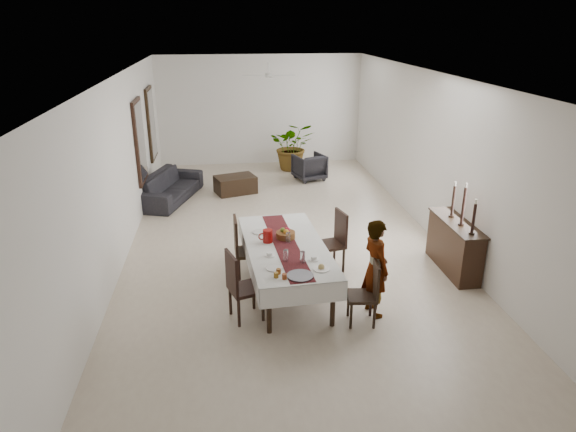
{
  "coord_description": "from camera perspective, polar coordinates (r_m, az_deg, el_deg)",
  "views": [
    {
      "loc": [
        -1.11,
        -9.31,
        4.14
      ],
      "look_at": [
        -0.1,
        -1.35,
        1.05
      ],
      "focal_mm": 32.0,
      "sensor_mm": 36.0,
      "label": 1
    }
  ],
  "objects": [
    {
      "name": "saucer_left",
      "position": [
        7.77,
        -2.05,
        -4.43
      ],
      "size": [
        0.16,
        0.16,
        0.01
      ],
      "primitive_type": "cylinder",
      "color": "white",
      "rests_on": "tablecloth_top"
    },
    {
      "name": "chair_left_near_back",
      "position": [
        7.34,
        -6.28,
        -6.28
      ],
      "size": [
        0.18,
        0.45,
        0.58
      ],
      "primitive_type": "cube",
      "rotation": [
        0.0,
        0.0,
        -1.26
      ],
      "color": "black",
      "rests_on": "chair_left_near_seat"
    },
    {
      "name": "serving_tray",
      "position": [
        7.18,
        1.36,
        -6.65
      ],
      "size": [
        0.38,
        0.38,
        0.02
      ],
      "primitive_type": "cylinder",
      "color": "#46464B",
      "rests_on": "tablecloth_top"
    },
    {
      "name": "chair_right_far_leg_fr",
      "position": [
        9.27,
        5.17,
        -4.01
      ],
      "size": [
        0.05,
        0.05,
        0.45
      ],
      "primitive_type": "cylinder",
      "rotation": [
        0.0,
        0.0,
        0.23
      ],
      "color": "black",
      "rests_on": "floor"
    },
    {
      "name": "candlestick_mid_base",
      "position": [
        9.08,
        18.67,
        -0.87
      ],
      "size": [
        0.1,
        0.1,
        0.03
      ],
      "primitive_type": "cylinder",
      "color": "black",
      "rests_on": "sideboard_top"
    },
    {
      "name": "chair_left_far_back",
      "position": [
        8.49,
        -5.82,
        -2.16
      ],
      "size": [
        0.06,
        0.47,
        0.59
      ],
      "primitive_type": "cube",
      "rotation": [
        0.0,
        0.0,
        -1.53
      ],
      "color": "black",
      "rests_on": "chair_left_far_seat"
    },
    {
      "name": "fruit_basket",
      "position": [
        8.37,
        -0.27,
        -2.13
      ],
      "size": [
        0.31,
        0.31,
        0.1
      ],
      "primitive_type": "cylinder",
      "color": "brown",
      "rests_on": "tablecloth_top"
    },
    {
      "name": "mirror_glass_near",
      "position": [
        11.92,
        -15.99,
        7.96
      ],
      "size": [
        0.01,
        0.9,
        1.7
      ],
      "primitive_type": "cube",
      "color": "silver",
      "rests_on": "mirror_frame_near"
    },
    {
      "name": "floor",
      "position": [
        10.25,
        -0.4,
        -2.76
      ],
      "size": [
        6.0,
        12.0,
        0.0
      ],
      "primitive_type": "cube",
      "color": "beige",
      "rests_on": "ground"
    },
    {
      "name": "jam_jar_c",
      "position": [
        7.23,
        -1.06,
        -6.16
      ],
      "size": [
        0.07,
        0.07,
        0.08
      ],
      "primitive_type": "cylinder",
      "color": "brown",
      "rests_on": "tablecloth_top"
    },
    {
      "name": "wall_front",
      "position": [
        4.32,
        9.49,
        -15.34
      ],
      "size": [
        6.0,
        0.02,
        3.2
      ],
      "primitive_type": "cube",
      "color": "white",
      "rests_on": "floor"
    },
    {
      "name": "saucer_right",
      "position": [
        7.65,
        2.9,
        -4.86
      ],
      "size": [
        0.16,
        0.16,
        0.01
      ],
      "primitive_type": "cylinder",
      "color": "white",
      "rests_on": "tablecloth_top"
    },
    {
      "name": "table_leg_fr",
      "position": [
        7.41,
        5.0,
        -9.65
      ],
      "size": [
        0.08,
        0.08,
        0.73
      ],
      "primitive_type": "cylinder",
      "rotation": [
        0.0,
        0.0,
        0.07
      ],
      "color": "black",
      "rests_on": "floor"
    },
    {
      "name": "wine_glass_near",
      "position": [
        7.53,
        1.62,
        -4.59
      ],
      "size": [
        0.07,
        0.07,
        0.18
      ],
      "primitive_type": "cylinder",
      "color": "white",
      "rests_on": "tablecloth_top"
    },
    {
      "name": "jam_jar_a",
      "position": [
        7.09,
        -0.41,
        -6.73
      ],
      "size": [
        0.07,
        0.07,
        0.08
      ],
      "primitive_type": "cylinder",
      "color": "#8D3914",
      "rests_on": "tablecloth_top"
    },
    {
      "name": "tablecloth_drape_far",
      "position": [
        9.42,
        -1.8,
        -0.79
      ],
      "size": [
        1.23,
        0.09,
        0.31
      ],
      "primitive_type": "cube",
      "rotation": [
        0.0,
        0.0,
        0.07
      ],
      "color": "silver",
      "rests_on": "dining_table_top"
    },
    {
      "name": "red_pitcher",
      "position": [
        8.2,
        -2.28,
        -2.24
      ],
      "size": [
        0.17,
        0.17,
        0.21
      ],
      "primitive_type": "cylinder",
      "rotation": [
        0.0,
        0.0,
        0.07
      ],
      "color": "maroon",
      "rests_on": "tablecloth_top"
    },
    {
      "name": "chair_right_far_leg_bl",
      "position": [
        8.83,
        4.03,
        -5.32
      ],
      "size": [
        0.05,
        0.05,
        0.45
      ],
      "primitive_type": "cylinder",
      "rotation": [
        0.0,
        0.0,
        0.23
      ],
      "color": "black",
      "rests_on": "floor"
    },
    {
      "name": "chair_right_near_leg_br",
      "position": [
        7.74,
        6.71,
        -9.69
      ],
      "size": [
        0.05,
        0.05,
        0.4
      ],
      "primitive_type": "cylinder",
      "rotation": [
        0.0,
        0.0,
        -0.12
      ],
      "color": "black",
      "rests_on": "floor"
    },
    {
      "name": "chair_left_far_leg_fl",
      "position": [
        8.91,
        -5.63,
        -5.08
      ],
      "size": [
        0.05,
        0.05,
        0.46
      ],
      "primitive_type": "cylinder",
      "rotation": [
        0.0,
        0.0,
        0.04
      ],
      "color": "black",
      "rests_on": "floor"
    },
    {
      "name": "plate_far_left",
      "position": [
        8.61,
        -3.18,
        -1.79
      ],
      "size": [
        0.25,
        0.25,
        0.02
      ],
      "primitive_type": "cylinder",
      "color": "silver",
      "rests_on": "tablecloth_top"
    },
    {
      "name": "table_leg_br",
      "position": [
        9.46,
        1.11,
        -2.45
      ],
      "size": [
        0.08,
        0.08,
        0.73
      ],
      "primitive_type": "cylinder",
      "rotation": [
        0.0,
        0.0,
        0.07
      ],
      "color": "black",
      "rests_on": "floor"
    },
    {
      "name": "plate_near_right",
      "position": [
        7.38,
        3.72,
        -5.87
      ],
      "size": [
        0.25,
        0.25,
        0.02
      ],
      "primitive_type": "cylinder",
      "color": "white",
      "rests_on": "tablecloth_top"
    },
    {
      "name": "candlestick_far_shaft",
      "position": [
        9.32,
        17.88,
        1.62
      ],
      "size": [
        0.05,
        0.05,
        0.53
      ],
      "primitive_type": "cylinder",
      "color": "black",
      "rests_on": "candlestick_far_base"
    },
    {
      "name": "chair_right_far_leg_fl",
      "position": [
        8.98,
        6.19,
        -4.94
      ],
      "size": [
        0.05,
        0.05,
        0.45
      ],
      "primitive_type": "cylinder",
      "rotation": [
        0.0,
        0.0,
        0.23
      ],
      "color": "black",
      "rests_on": "floor"
    },
    {
      "name": "sideboard_body",
      "position": [
        9.38,
        17.97,
        -3.27
      ],
      "size": [
        0.39,
        1.46,
        0.87
      ],
      "primitive_type": "cube",
      "color": "black",
      "rests_on": "floor"
    },
    {
      "name": "armchair",
      "position": [
        14.1,
        2.38,
        5.47
      ],
      "size": [
        0.96,
        0.97,
        0.71
      ],
      "primitive_type": "imported",
      "rotation": [
        0.0,
        0.0,
        3.46
      ],
      "color": "#252328",
      "rests_on": "floor"
    },
    {
      "name": "candlestick_far_candle",
      "position": [
        9.22,
        18.09,
        3.41
      ],
      "size": [
        0.03,
        0.03,
        0.08
      ],
      "primitive_type": "cylinder",
      "color": "beige",
      "rests_on": "candlestick_far_shaft"
    },
    {
      "name": "candlestick_mid_shaft",
      "position": [
        8.97,
        18.92,
        1.09
      ],
      "size": [
        0.05,
        0.05,
        0.63
      ],
      "primitive_type": "cylinder",
      "color": "black",
      "rests_on": "candlestick_mid_base"
    },
    {
      "name": "fan_blade_e",
      "position": [
        12.45,
        -0.5,
        15.36
      ],
      "size": [
        0.55,
        0.1,
        0.01
      ],
      "primitive_type": "cube",
      "color": "silver",
      "rests_on": "fan_hub"
    },
    {
      "name": "fan_hub",
      "position": [
        12.42,
        -2.16,
        15.33
      ],
      "size": [
        0.16,
        0.16,
        0.08
      ],
      "primitive_type": "cylinder",
      "color": "silver",
      "rests_on": "fan_rod"
    },
    {
      "name": "fan_blade_w",
      "position": [
        12.39,
        -3.83,
        15.28
      ],
      "size": [
        0.55,
        0.1,
        0.01
      ],
      "primitive_type": "cube",
      "color": "white",
      "rests_on": "fan_hub"
    },
    {
      "name": "ceiling",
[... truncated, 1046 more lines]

